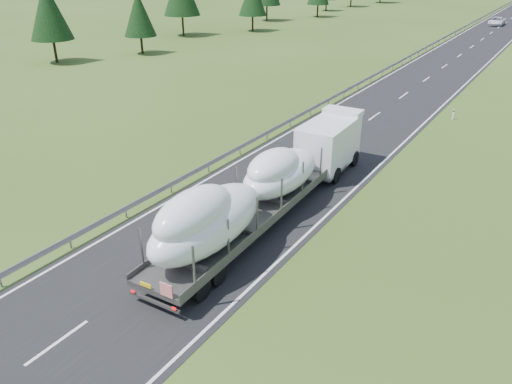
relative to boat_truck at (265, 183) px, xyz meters
The scene contains 5 objects.
ground 5.10m from the boat_truck, 112.60° to the right, with size 400.00×400.00×0.00m, color #364D19.
road_surface 95.88m from the boat_truck, 91.04° to the left, with size 10.00×400.00×0.02m, color black.
guardrail 96.05m from the boat_truck, 94.20° to the left, with size 0.10×400.00×0.76m.
boat_truck is the anchor object (origin of this frame).
distant_van 97.87m from the boat_truck, 91.60° to the left, with size 2.75×5.95×1.65m, color white.
Camera 1 is at (15.03, -17.73, 14.25)m, focal length 35.00 mm.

